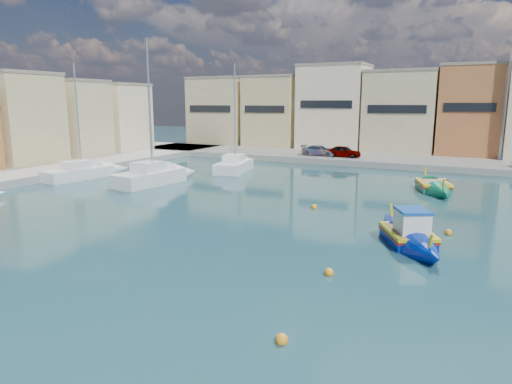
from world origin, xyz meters
The scene contains 10 objects.
ground centered at (0.00, 0.00, 0.00)m, with size 160.00×160.00×0.00m, color #153C3F.
north_quay centered at (0.00, 32.00, 0.30)m, with size 80.00×8.00×0.60m, color gray.
west_quay centered at (-32.00, 8.00, 0.30)m, with size 8.00×56.00×0.60m, color gray.
parked_cars centered at (-6.86, 30.50, 1.17)m, with size 23.66×2.13×1.22m.
luzzu_blue_cabin centered at (0.69, 4.68, 0.32)m, with size 4.98×7.34×2.60m.
luzzu_green centered at (0.28, 18.56, 0.25)m, with size 4.33×7.75×2.38m.
yacht_north centered at (-17.57, 21.68, 0.42)m, with size 3.81×8.20×10.56m.
yacht_midnorth centered at (-19.61, 12.89, 0.47)m, with size 3.39×8.62×11.92m.
yacht_mid centered at (-26.62, 12.17, 0.40)m, with size 3.23×8.31×10.21m.
mooring_buoys centered at (2.84, 4.83, 0.08)m, with size 21.18×21.95×0.36m.
Camera 1 is at (3.60, -16.37, 6.42)m, focal length 32.00 mm.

